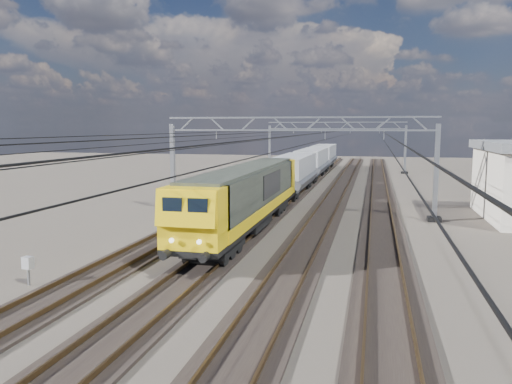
% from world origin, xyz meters
% --- Properties ---
extents(ground, '(160.00, 160.00, 0.00)m').
position_xyz_m(ground, '(0.00, 0.00, 0.00)').
color(ground, '#2A251F').
rests_on(ground, ground).
extents(track_outer_west, '(2.60, 140.00, 0.30)m').
position_xyz_m(track_outer_west, '(-6.00, 0.00, 0.07)').
color(track_outer_west, black).
rests_on(track_outer_west, ground).
extents(track_loco, '(2.60, 140.00, 0.30)m').
position_xyz_m(track_loco, '(-2.00, 0.00, 0.07)').
color(track_loco, black).
rests_on(track_loco, ground).
extents(track_inner_east, '(2.60, 140.00, 0.30)m').
position_xyz_m(track_inner_east, '(2.00, 0.00, 0.07)').
color(track_inner_east, black).
rests_on(track_inner_east, ground).
extents(track_outer_east, '(2.60, 140.00, 0.30)m').
position_xyz_m(track_outer_east, '(6.00, 0.00, 0.07)').
color(track_outer_east, black).
rests_on(track_outer_east, ground).
extents(catenary_gantry_mid, '(19.90, 0.90, 7.11)m').
position_xyz_m(catenary_gantry_mid, '(0.00, 4.00, 3.91)').
color(catenary_gantry_mid, gray).
rests_on(catenary_gantry_mid, ground).
extents(catenary_gantry_far, '(19.90, 0.90, 7.11)m').
position_xyz_m(catenary_gantry_far, '(0.00, 40.00, 3.91)').
color(catenary_gantry_far, gray).
rests_on(catenary_gantry_far, ground).
extents(overhead_wires, '(12.03, 140.00, 0.53)m').
position_xyz_m(overhead_wires, '(0.00, 8.00, 5.75)').
color(overhead_wires, black).
rests_on(overhead_wires, ground).
extents(locomotive, '(2.76, 21.10, 3.62)m').
position_xyz_m(locomotive, '(-2.00, -2.45, 2.33)').
color(locomotive, black).
rests_on(locomotive, ground).
extents(hopper_wagon_lead, '(3.38, 13.00, 3.25)m').
position_xyz_m(hopper_wagon_lead, '(-2.00, 15.24, 2.23)').
color(hopper_wagon_lead, black).
rests_on(hopper_wagon_lead, ground).
extents(hopper_wagon_mid, '(3.38, 13.00, 3.25)m').
position_xyz_m(hopper_wagon_mid, '(-2.00, 29.44, 2.23)').
color(hopper_wagon_mid, black).
rests_on(hopper_wagon_mid, ground).
extents(hopper_wagon_third, '(3.38, 13.00, 3.25)m').
position_xyz_m(hopper_wagon_third, '(-2.00, 43.64, 2.23)').
color(hopper_wagon_third, black).
rests_on(hopper_wagon_third, ground).
extents(trackside_cabinet, '(0.43, 0.35, 1.18)m').
position_xyz_m(trackside_cabinet, '(-8.07, -14.45, 0.90)').
color(trackside_cabinet, gray).
rests_on(trackside_cabinet, ground).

